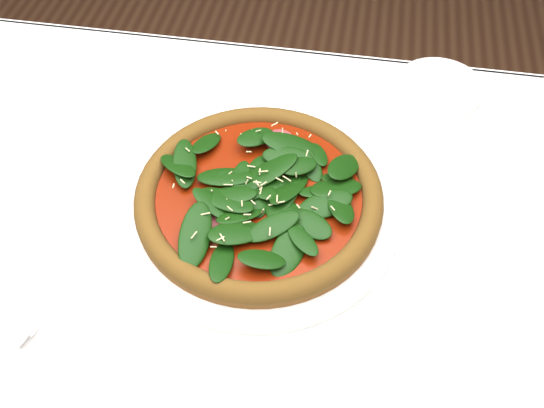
# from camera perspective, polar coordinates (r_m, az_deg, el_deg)

# --- Properties ---
(dining_table) EXTENTS (1.21, 0.81, 0.75)m
(dining_table) POSITION_cam_1_polar(r_m,az_deg,el_deg) (0.86, -6.43, -6.86)
(dining_table) COLOR white
(dining_table) RESTS_ON ground
(plate) EXTENTS (0.37, 0.37, 0.02)m
(plate) POSITION_cam_1_polar(r_m,az_deg,el_deg) (0.80, -1.22, 0.04)
(plate) COLOR white
(plate) RESTS_ON dining_table
(pizza) EXTENTS (0.36, 0.36, 0.04)m
(pizza) POSITION_cam_1_polar(r_m,az_deg,el_deg) (0.78, -1.25, 1.03)
(pizza) COLOR brown
(pizza) RESTS_ON plate
(fork) EXTENTS (0.08, 0.19, 0.00)m
(fork) POSITION_cam_1_polar(r_m,az_deg,el_deg) (0.74, -23.67, -12.44)
(fork) COLOR silver
(fork) RESTS_ON napkin
(saucer_far) EXTENTS (0.14, 0.14, 0.01)m
(saucer_far) POSITION_cam_1_polar(r_m,az_deg,el_deg) (1.00, 15.53, 10.65)
(saucer_far) COLOR white
(saucer_far) RESTS_ON dining_table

